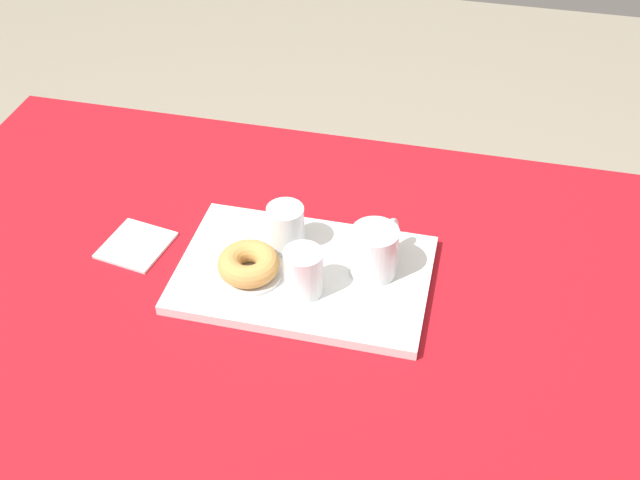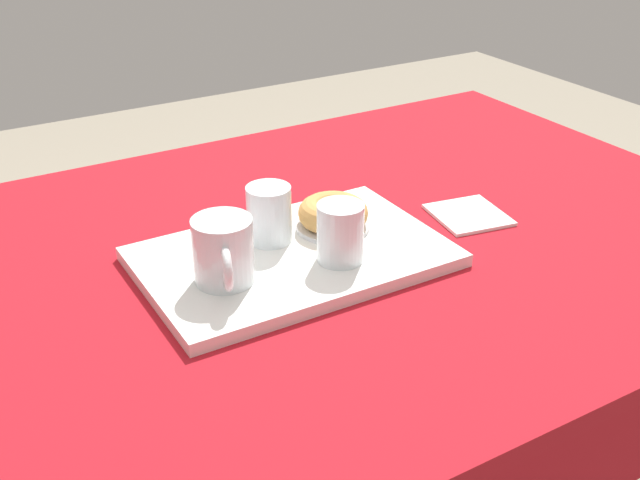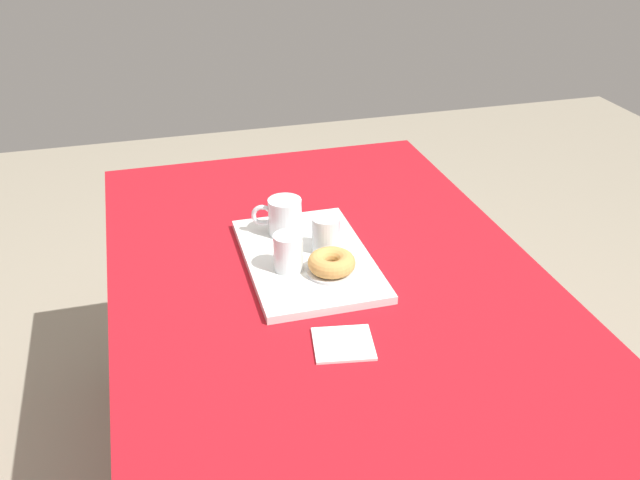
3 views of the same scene
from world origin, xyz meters
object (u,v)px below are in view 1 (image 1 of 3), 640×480
Objects in this scene: tea_mug_left at (375,252)px; water_glass_near at (303,274)px; serving_tray at (304,274)px; paper_napkin at (136,245)px; donut_plate_left at (249,275)px; sugar_donut_left at (248,265)px; dining_table at (271,319)px; water_glass_far at (286,230)px.

tea_mug_left is 0.14m from water_glass_near.
serving_tray is 3.74× the size of paper_napkin.
donut_plate_left is 0.02m from sugar_donut_left.
water_glass_near is at bearing -75.55° from serving_tray.
serving_tray is 0.10m from donut_plate_left.
dining_table is 0.12m from serving_tray.
dining_table is 12.51× the size of paper_napkin.
water_glass_near is at bearing -10.12° from paper_napkin.
paper_napkin is (-0.29, -0.05, -0.06)m from water_glass_far.
water_glass_far reaches higher than sugar_donut_left.
tea_mug_left is at bearing 12.78° from serving_tray.
serving_tray is at bearing 22.46° from donut_plate_left.
water_glass_far is at bearing 129.51° from serving_tray.
paper_napkin is (-0.25, 0.05, -0.05)m from sugar_donut_left.
paper_napkin is at bearing 177.96° from serving_tray.
donut_plate_left reaches higher than dining_table.
water_glass_far is (-0.17, 0.03, -0.01)m from tea_mug_left.
water_glass_near is 0.11m from sugar_donut_left.
tea_mug_left is 1.41× the size of water_glass_far.
water_glass_near is 0.11m from donut_plate_left.
sugar_donut_left reaches higher than donut_plate_left.
serving_tray is 3.61× the size of tea_mug_left.
tea_mug_left reaches higher than paper_napkin.
water_glass_far is at bearing 65.34° from sugar_donut_left.
serving_tray is 3.88× the size of donut_plate_left.
dining_table is 0.14m from sugar_donut_left.
paper_napkin is (-0.25, 0.05, -0.02)m from donut_plate_left.
sugar_donut_left is 0.25m from paper_napkin.
dining_table is 13.65× the size of sugar_donut_left.
sugar_donut_left is (-0.09, -0.04, 0.04)m from serving_tray.
serving_tray reaches higher than paper_napkin.
water_glass_near is 1.00× the size of water_glass_far.
water_glass_near is 0.36m from paper_napkin.
sugar_donut_left is (-0.04, -0.00, 0.14)m from dining_table.
serving_tray is (0.06, 0.03, 0.10)m from dining_table.
donut_plate_left is (-0.04, -0.00, 0.11)m from dining_table.
dining_table is at bearing 166.89° from water_glass_near.
dining_table is 12.96× the size of donut_plate_left.
dining_table is at bearing 6.26° from donut_plate_left.
serving_tray is 5.10× the size of water_glass_far.
water_glass_near is at bearing -60.65° from water_glass_far.
serving_tray reaches higher than dining_table.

